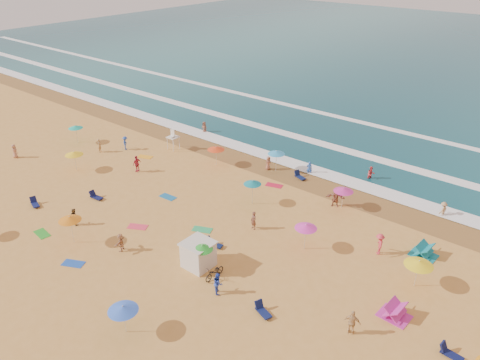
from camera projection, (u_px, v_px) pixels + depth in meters
The scene contains 13 objects.
ground at pixel (193, 216), 42.31m from camera, with size 220.00×220.00×0.00m, color gold.
ocean at pixel (467, 57), 100.24m from camera, with size 220.00×140.00×0.18m, color #0C4756.
wet_sand at pixel (273, 169), 50.93m from camera, with size 220.00×220.00×0.00m, color olive.
surf_foam at pixel (315, 144), 56.97m from camera, with size 200.00×18.70×0.05m.
cabana at pixel (198, 255), 35.41m from camera, with size 2.00×2.00×2.00m, color silver.
cabana_roof at pixel (198, 243), 34.93m from camera, with size 2.20×2.20×0.12m, color silver.
bicycle at pixel (215, 272), 34.37m from camera, with size 0.65×1.87×0.98m, color black.
lifeguard_stand at pixel (173, 141), 55.41m from camera, with size 1.20×1.20×2.10m, color white, non-canonical shape.
beach_umbrellas at pixel (209, 204), 40.11m from camera, with size 61.37×28.14×0.77m.
loungers at pixel (282, 259), 36.37m from camera, with size 44.97×21.47×0.34m.
towels at pixel (174, 226), 40.88m from camera, with size 53.56×21.79×0.03m.
popup_tents at pixel (411, 276), 33.77m from camera, with size 3.01×9.65×1.20m.
beachgoers at pixel (241, 194), 44.41m from camera, with size 43.52×25.62×2.11m.
Camera 1 is at (26.17, -25.31, 22.22)m, focal length 35.00 mm.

